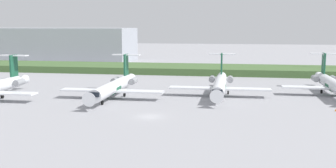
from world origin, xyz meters
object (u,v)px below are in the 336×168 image
object	(u,v)px
safety_cone_front_marker	(336,110)
regional_jet_third	(114,87)
regional_jet_fourth	(220,84)
regional_jet_fifth	(332,84)

from	to	relation	value
safety_cone_front_marker	regional_jet_third	bearing A→B (deg)	171.36
regional_jet_third	safety_cone_front_marker	xyz separation A→B (m)	(45.28, -6.88, -2.26)
regional_jet_fourth	regional_jet_fifth	world-z (taller)	same
regional_jet_fifth	safety_cone_front_marker	bearing A→B (deg)	-100.23
regional_jet_fourth	safety_cone_front_marker	world-z (taller)	regional_jet_fourth
regional_jet_third	regional_jet_fourth	xyz separation A→B (m)	(23.06, 7.04, 0.00)
regional_jet_third	regional_jet_fifth	distance (m)	50.14
regional_jet_fourth	safety_cone_front_marker	distance (m)	26.32
regional_jet_third	regional_jet_fourth	size ratio (longest dim) A/B	1.00
regional_jet_third	safety_cone_front_marker	distance (m)	45.86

